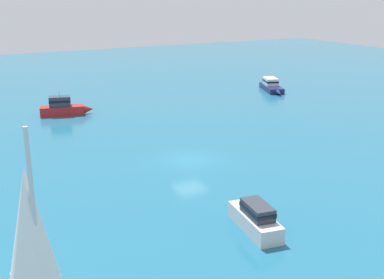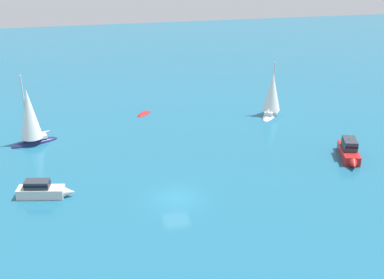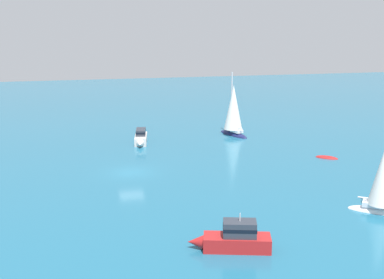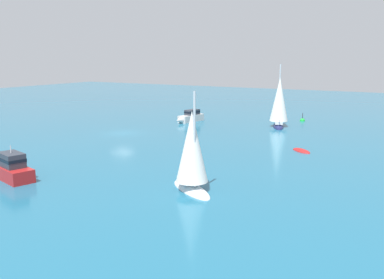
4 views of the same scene
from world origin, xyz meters
name	(u,v)px [view 2 (image 2 of 4)]	position (x,y,z in m)	size (l,w,h in m)	color
ground_plane	(176,198)	(0.00, 0.00, 0.00)	(160.00, 160.00, 0.00)	#1E607F
powerboat	(349,151)	(4.99, -19.96, 0.84)	(5.88, 2.86, 2.68)	#B21E1E
dinghy	(144,114)	(22.10, 0.91, 0.00)	(2.62, 2.42, 0.49)	#B21E1E
ketch	(272,96)	(18.80, -15.59, 2.57)	(5.01, 4.11, 7.49)	white
powerboat_2	(43,190)	(2.56, 12.35, 0.72)	(2.14, 5.54, 1.73)	silver
ketch_1	(30,119)	(15.17, 14.46, 3.05)	(3.23, 5.55, 8.83)	#191E4C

